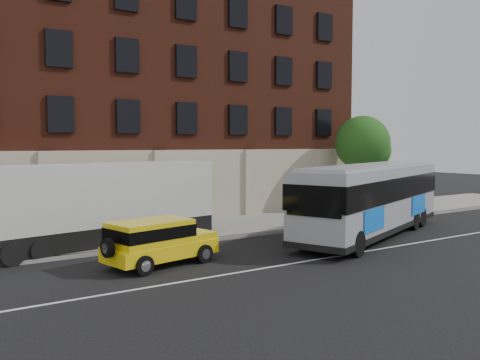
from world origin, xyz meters
TOP-DOWN VIEW (x-y plane):
  - ground at (0.00, 0.00)m, footprint 120.00×120.00m
  - sidewalk at (0.00, 9.00)m, footprint 60.00×6.00m
  - kerb at (0.00, 6.00)m, footprint 60.00×0.25m
  - lane_line at (0.00, 0.50)m, footprint 60.00×0.12m
  - building at (-0.01, 16.92)m, footprint 30.00×12.10m
  - sign_pole at (-8.50, 6.15)m, footprint 0.30×0.20m
  - street_tree at (13.54, 9.48)m, footprint 3.60×3.60m
  - city_bus at (7.13, 2.88)m, footprint 12.83×7.23m
  - yellow_suv at (-4.20, 2.99)m, footprint 4.58×2.60m
  - shipping_container at (-4.79, 7.60)m, footprint 11.11×4.03m

SIDE VIEW (x-z plane):
  - ground at x=0.00m, z-range 0.00..0.00m
  - lane_line at x=0.00m, z-range 0.00..0.01m
  - sidewalk at x=0.00m, z-range 0.00..0.15m
  - kerb at x=0.00m, z-range 0.00..0.15m
  - yellow_suv at x=-4.20m, z-range 0.13..1.83m
  - sign_pole at x=-8.50m, z-range 0.20..2.70m
  - shipping_container at x=-4.79m, z-range -0.02..3.61m
  - city_bus at x=7.13m, z-range 0.18..3.67m
  - street_tree at x=13.54m, z-range 1.31..7.51m
  - building at x=-0.01m, z-range 0.08..15.08m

